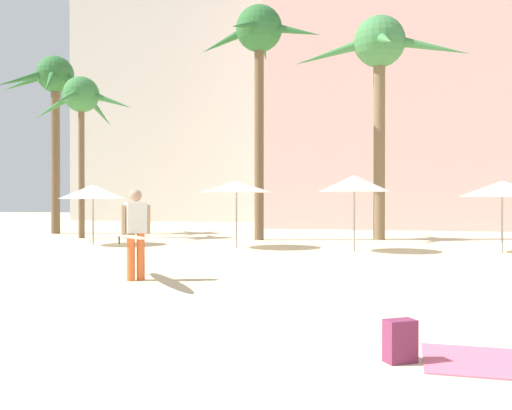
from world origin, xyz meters
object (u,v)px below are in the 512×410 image
cafe_umbrella_0 (93,192)px  backpack (400,341)px  beach_towel (504,363)px  cafe_umbrella_4 (502,189)px  palm_tree_far_left (82,102)px  cafe_umbrella_3 (236,187)px  palm_tree_left (259,44)px  palm_tree_center (55,89)px  person_far_left (133,233)px  cafe_umbrella_1 (354,183)px  palm_tree_right (379,57)px

cafe_umbrella_0 → backpack: 16.21m
beach_towel → cafe_umbrella_4: bearing=80.7°
palm_tree_far_left → cafe_umbrella_0: palm_tree_far_left is taller
cafe_umbrella_3 → palm_tree_left: bearing=92.9°
palm_tree_center → person_far_left: 18.28m
cafe_umbrella_3 → backpack: size_ratio=5.83×
palm_tree_far_left → beach_towel: palm_tree_far_left is taller
backpack → cafe_umbrella_0: bearing=8.4°
palm_tree_left → palm_tree_center: (-10.52, 1.61, -0.95)m
palm_tree_far_left → cafe_umbrella_1: (11.65, -3.23, -3.61)m
cafe_umbrella_4 → cafe_umbrella_0: bearing=-179.0°
palm_tree_left → cafe_umbrella_1: palm_tree_left is taller
palm_tree_right → cafe_umbrella_4: (3.80, -5.01, -5.48)m
cafe_umbrella_4 → backpack: 12.78m
palm_tree_right → beach_towel: bearing=-83.9°
cafe_umbrella_4 → person_far_left: 11.41m
palm_tree_left → palm_tree_center: palm_tree_left is taller
cafe_umbrella_1 → person_far_left: size_ratio=0.92×
palm_tree_far_left → cafe_umbrella_3: 8.97m
palm_tree_left → cafe_umbrella_0: size_ratio=3.98×
person_far_left → cafe_umbrella_4: bearing=91.3°
palm_tree_center → cafe_umbrella_4: 20.40m
palm_tree_center → backpack: 24.80m
cafe_umbrella_1 → cafe_umbrella_4: 4.39m
palm_tree_center → cafe_umbrella_1: (14.68, -5.76, -4.84)m
cafe_umbrella_3 → palm_tree_center: bearing=153.4°
palm_tree_far_left → backpack: (13.04, -15.10, -5.54)m
palm_tree_far_left → cafe_umbrella_4: palm_tree_far_left is taller
cafe_umbrella_1 → person_far_left: (-3.71, -7.57, -1.16)m
palm_tree_far_left → palm_tree_center: 4.14m
palm_tree_center → beach_towel: bearing=-45.6°
palm_tree_left → cafe_umbrella_4: (8.52, -3.71, -5.98)m
cafe_umbrella_0 → cafe_umbrella_3: (5.32, 0.19, 0.15)m
cafe_umbrella_1 → person_far_left: 8.51m
palm_tree_center → palm_tree_right: palm_tree_right is taller
palm_tree_center → cafe_umbrella_1: palm_tree_center is taller
cafe_umbrella_3 → cafe_umbrella_1: bearing=-5.7°
cafe_umbrella_4 → beach_towel: bearing=-99.3°
palm_tree_left → palm_tree_right: palm_tree_left is taller
palm_tree_center → cafe_umbrella_1: size_ratio=3.58×
palm_tree_center → cafe_umbrella_3: 12.95m
palm_tree_right → cafe_umbrella_1: 7.62m
cafe_umbrella_0 → person_far_left: (5.58, -7.78, -0.95)m
palm_tree_center → backpack: bearing=-47.6°
palm_tree_far_left → palm_tree_right: bearing=10.3°
palm_tree_far_left → palm_tree_left: bearing=7.0°
palm_tree_left → palm_tree_far_left: bearing=-173.0°
cafe_umbrella_0 → cafe_umbrella_3: cafe_umbrella_3 is taller
palm_tree_left → backpack: bearing=-70.9°
cafe_umbrella_0 → backpack: bearing=-48.5°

